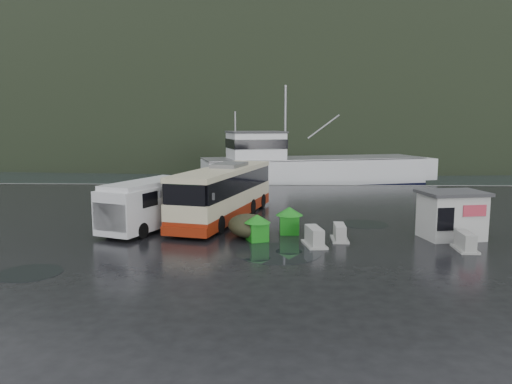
{
  "coord_description": "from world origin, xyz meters",
  "views": [
    {
      "loc": [
        2.51,
        -25.17,
        5.73
      ],
      "look_at": [
        1.52,
        3.35,
        1.7
      ],
      "focal_mm": 35.0,
      "sensor_mm": 36.0,
      "label": 1
    }
  ],
  "objects_px": {
    "waste_bin_left": "(257,241)",
    "ticket_kiosk": "(450,238)",
    "jersey_barrier_b": "(339,240)",
    "fishing_trawler": "(313,177)",
    "white_van": "(149,229)",
    "coach_bus": "(225,219)",
    "jersey_barrier_a": "(314,246)",
    "dome_tent": "(248,236)",
    "waste_bin_right": "(289,234)",
    "jersey_barrier_c": "(465,250)"
  },
  "relations": [
    {
      "from": "white_van",
      "to": "dome_tent",
      "type": "xyz_separation_m",
      "value": [
        5.43,
        -1.49,
        0.0
      ]
    },
    {
      "from": "dome_tent",
      "to": "jersey_barrier_b",
      "type": "xyz_separation_m",
      "value": [
        4.47,
        -0.68,
        0.0
      ]
    },
    {
      "from": "coach_bus",
      "to": "dome_tent",
      "type": "xyz_separation_m",
      "value": [
        1.66,
        -4.55,
        0.0
      ]
    },
    {
      "from": "dome_tent",
      "to": "jersey_barrier_a",
      "type": "relative_size",
      "value": 1.63
    },
    {
      "from": "white_van",
      "to": "fishing_trawler",
      "type": "bearing_deg",
      "value": 89.44
    },
    {
      "from": "ticket_kiosk",
      "to": "jersey_barrier_a",
      "type": "height_order",
      "value": "ticket_kiosk"
    },
    {
      "from": "jersey_barrier_a",
      "to": "coach_bus",
      "type": "bearing_deg",
      "value": 127.28
    },
    {
      "from": "white_van",
      "to": "waste_bin_left",
      "type": "bearing_deg",
      "value": -0.1
    },
    {
      "from": "coach_bus",
      "to": "dome_tent",
      "type": "distance_m",
      "value": 4.84
    },
    {
      "from": "jersey_barrier_b",
      "to": "fishing_trawler",
      "type": "distance_m",
      "value": 28.49
    },
    {
      "from": "fishing_trawler",
      "to": "coach_bus",
      "type": "bearing_deg",
      "value": -123.13
    },
    {
      "from": "coach_bus",
      "to": "white_van",
      "type": "distance_m",
      "value": 4.86
    },
    {
      "from": "jersey_barrier_b",
      "to": "jersey_barrier_c",
      "type": "height_order",
      "value": "jersey_barrier_c"
    },
    {
      "from": "coach_bus",
      "to": "white_van",
      "type": "relative_size",
      "value": 1.83
    },
    {
      "from": "fishing_trawler",
      "to": "waste_bin_right",
      "type": "bearing_deg",
      "value": -113.26
    },
    {
      "from": "coach_bus",
      "to": "fishing_trawler",
      "type": "xyz_separation_m",
      "value": [
        7.11,
        23.24,
        0.0
      ]
    },
    {
      "from": "jersey_barrier_a",
      "to": "fishing_trawler",
      "type": "xyz_separation_m",
      "value": [
        2.29,
        29.57,
        0.0
      ]
    },
    {
      "from": "white_van",
      "to": "ticket_kiosk",
      "type": "bearing_deg",
      "value": 16.29
    },
    {
      "from": "waste_bin_right",
      "to": "ticket_kiosk",
      "type": "bearing_deg",
      "value": -5.41
    },
    {
      "from": "coach_bus",
      "to": "waste_bin_right",
      "type": "relative_size",
      "value": 8.27
    },
    {
      "from": "fishing_trawler",
      "to": "white_van",
      "type": "bearing_deg",
      "value": -128.61
    },
    {
      "from": "waste_bin_left",
      "to": "ticket_kiosk",
      "type": "relative_size",
      "value": 0.43
    },
    {
      "from": "coach_bus",
      "to": "white_van",
      "type": "height_order",
      "value": "coach_bus"
    },
    {
      "from": "waste_bin_right",
      "to": "ticket_kiosk",
      "type": "distance_m",
      "value": 8.01
    },
    {
      "from": "white_van",
      "to": "jersey_barrier_a",
      "type": "bearing_deg",
      "value": 1.13
    },
    {
      "from": "dome_tent",
      "to": "fishing_trawler",
      "type": "xyz_separation_m",
      "value": [
        5.45,
        27.79,
        0.0
      ]
    },
    {
      "from": "waste_bin_left",
      "to": "white_van",
      "type": "bearing_deg",
      "value": 157.99
    },
    {
      "from": "waste_bin_left",
      "to": "fishing_trawler",
      "type": "xyz_separation_m",
      "value": [
        4.98,
        28.69,
        0.0
      ]
    },
    {
      "from": "coach_bus",
      "to": "ticket_kiosk",
      "type": "relative_size",
      "value": 3.84
    },
    {
      "from": "waste_bin_right",
      "to": "dome_tent",
      "type": "distance_m",
      "value": 2.19
    },
    {
      "from": "white_van",
      "to": "fishing_trawler",
      "type": "xyz_separation_m",
      "value": [
        10.88,
        26.31,
        0.0
      ]
    },
    {
      "from": "white_van",
      "to": "jersey_barrier_c",
      "type": "distance_m",
      "value": 15.78
    },
    {
      "from": "fishing_trawler",
      "to": "jersey_barrier_c",
      "type": "bearing_deg",
      "value": -97.81
    },
    {
      "from": "jersey_barrier_b",
      "to": "fishing_trawler",
      "type": "xyz_separation_m",
      "value": [
        0.98,
        28.47,
        0.0
      ]
    },
    {
      "from": "white_van",
      "to": "coach_bus",
      "type": "bearing_deg",
      "value": 60.94
    },
    {
      "from": "waste_bin_left",
      "to": "waste_bin_right",
      "type": "relative_size",
      "value": 0.93
    },
    {
      "from": "white_van",
      "to": "waste_bin_left",
      "type": "xyz_separation_m",
      "value": [
        5.91,
        -2.39,
        0.0
      ]
    },
    {
      "from": "fishing_trawler",
      "to": "dome_tent",
      "type": "bearing_deg",
      "value": -117.23
    },
    {
      "from": "waste_bin_right",
      "to": "jersey_barrier_c",
      "type": "bearing_deg",
      "value": -21.64
    },
    {
      "from": "dome_tent",
      "to": "jersey_barrier_c",
      "type": "relative_size",
      "value": 1.73
    },
    {
      "from": "white_van",
      "to": "ticket_kiosk",
      "type": "distance_m",
      "value": 15.55
    },
    {
      "from": "ticket_kiosk",
      "to": "jersey_barrier_a",
      "type": "relative_size",
      "value": 1.73
    },
    {
      "from": "waste_bin_left",
      "to": "jersey_barrier_c",
      "type": "height_order",
      "value": "waste_bin_left"
    },
    {
      "from": "waste_bin_left",
      "to": "waste_bin_right",
      "type": "distance_m",
      "value": 2.27
    },
    {
      "from": "jersey_barrier_c",
      "to": "waste_bin_left",
      "type": "bearing_deg",
      "value": 171.07
    },
    {
      "from": "jersey_barrier_a",
      "to": "jersey_barrier_b",
      "type": "distance_m",
      "value": 1.71
    },
    {
      "from": "ticket_kiosk",
      "to": "jersey_barrier_b",
      "type": "distance_m",
      "value": 5.6
    },
    {
      "from": "coach_bus",
      "to": "waste_bin_right",
      "type": "bearing_deg",
      "value": -31.47
    },
    {
      "from": "white_van",
      "to": "jersey_barrier_b",
      "type": "distance_m",
      "value": 10.14
    },
    {
      "from": "white_van",
      "to": "jersey_barrier_b",
      "type": "xyz_separation_m",
      "value": [
        9.91,
        -2.17,
        0.0
      ]
    }
  ]
}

